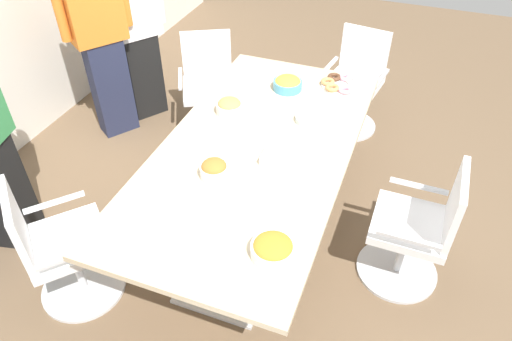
# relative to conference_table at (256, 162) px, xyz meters

# --- Properties ---
(ground_plane) EXTENTS (10.00, 10.00, 0.01)m
(ground_plane) POSITION_rel_conference_table_xyz_m (0.00, 0.00, -0.63)
(ground_plane) COLOR brown
(conference_table) EXTENTS (2.40, 1.20, 0.75)m
(conference_table) POSITION_rel_conference_table_xyz_m (0.00, 0.00, 0.00)
(conference_table) COLOR #CCB793
(conference_table) RESTS_ON ground
(office_chair_0) EXTENTS (0.73, 0.73, 0.91)m
(office_chair_0) POSITION_rel_conference_table_xyz_m (1.06, 0.85, -0.22)
(office_chair_0) COLOR silver
(office_chair_0) RESTS_ON ground
(office_chair_1) EXTENTS (0.76, 0.76, 0.91)m
(office_chair_1) POSITION_rel_conference_table_xyz_m (-0.97, 0.90, -0.22)
(office_chair_1) COLOR silver
(office_chair_1) RESTS_ON ground
(office_chair_3) EXTENTS (0.55, 0.55, 0.91)m
(office_chair_3) POSITION_rel_conference_table_xyz_m (-0.05, -1.10, -0.22)
(office_chair_3) COLOR silver
(office_chair_3) RESTS_ON ground
(office_chair_4) EXTENTS (0.62, 0.62, 0.91)m
(office_chair_4) POSITION_rel_conference_table_xyz_m (1.61, -0.37, -0.22)
(office_chair_4) COLOR silver
(office_chair_4) RESTS_ON ground
(person_standing_2) EXTENTS (0.55, 0.43, 1.88)m
(person_standing_2) POSITION_rel_conference_table_xyz_m (0.75, 1.68, 0.37)
(person_standing_2) COLOR #232842
(person_standing_2) RESTS_ON ground
(person_standing_3) EXTENTS (0.55, 0.43, 1.70)m
(person_standing_3) POSITION_rel_conference_table_xyz_m (1.11, 1.57, 0.26)
(person_standing_3) COLOR black
(person_standing_3) RESTS_ON ground
(snack_bowl_pretzels) EXTENTS (0.17, 0.17, 0.12)m
(snack_bowl_pretzels) POSITION_rel_conference_table_xyz_m (-0.36, 0.13, 0.18)
(snack_bowl_pretzels) COLOR white
(snack_bowl_pretzels) RESTS_ON conference_table
(snack_bowl_chips_orange) EXTENTS (0.23, 0.23, 0.10)m
(snack_bowl_chips_orange) POSITION_rel_conference_table_xyz_m (-0.81, -0.40, 0.17)
(snack_bowl_chips_orange) COLOR white
(snack_bowl_chips_orange) RESTS_ON conference_table
(snack_bowl_cookies) EXTENTS (0.19, 0.19, 0.11)m
(snack_bowl_cookies) POSITION_rel_conference_table_xyz_m (0.31, 0.32, 0.18)
(snack_bowl_cookies) COLOR white
(snack_bowl_cookies) RESTS_ON conference_table
(snack_bowl_chips_yellow) EXTENTS (0.22, 0.22, 0.10)m
(snack_bowl_chips_yellow) POSITION_rel_conference_table_xyz_m (0.78, 0.03, 0.17)
(snack_bowl_chips_yellow) COLOR #4C9EC6
(snack_bowl_chips_yellow) RESTS_ON conference_table
(donut_platter) EXTENTS (0.31, 0.32, 0.04)m
(donut_platter) POSITION_rel_conference_table_xyz_m (0.97, -0.34, 0.15)
(donut_platter) COLOR white
(donut_platter) RESTS_ON conference_table
(plate_stack) EXTENTS (0.20, 0.20, 0.04)m
(plate_stack) POSITION_rel_conference_table_xyz_m (0.41, -0.25, 0.15)
(plate_stack) COLOR white
(plate_stack) RESTS_ON conference_table
(napkin_pile) EXTENTS (0.16, 0.16, 0.06)m
(napkin_pile) POSITION_rel_conference_table_xyz_m (-0.09, -0.16, 0.16)
(napkin_pile) COLOR white
(napkin_pile) RESTS_ON conference_table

